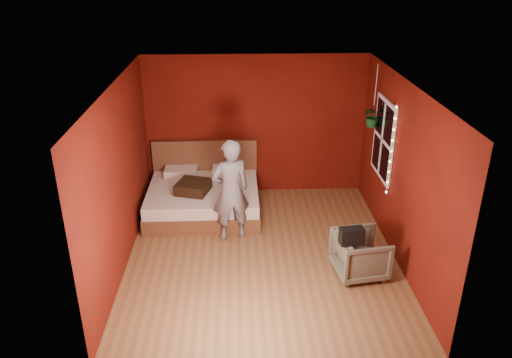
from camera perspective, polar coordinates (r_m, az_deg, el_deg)
name	(u,v)px	position (r m, az deg, el deg)	size (l,w,h in m)	color
floor	(262,254)	(7.69, 0.65, -8.52)	(4.50, 4.50, 0.00)	brown
room_walls	(262,151)	(6.92, 0.72, 3.22)	(4.04, 4.54, 2.62)	#65150A
window	(383,139)	(8.16, 14.34, 4.44)	(0.05, 0.97, 1.27)	white
fairy_lights	(391,151)	(7.68, 15.20, 3.09)	(0.04, 0.04, 1.45)	silver
bed	(204,196)	(8.85, -5.99, -1.92)	(1.92, 1.63, 1.06)	brown
person	(231,191)	(7.71, -2.93, -1.35)	(0.61, 0.40, 1.67)	slate
armchair	(360,254)	(7.23, 11.85, -8.44)	(0.68, 0.70, 0.64)	#64604F
handbag	(351,236)	(6.79, 10.86, -6.39)	(0.32, 0.16, 0.23)	black
throw_pillow	(193,187)	(8.51, -7.19, -0.90)	(0.51, 0.51, 0.18)	#311D10
hanging_plant	(373,116)	(8.41, 13.23, 7.04)	(0.34, 0.30, 1.02)	silver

